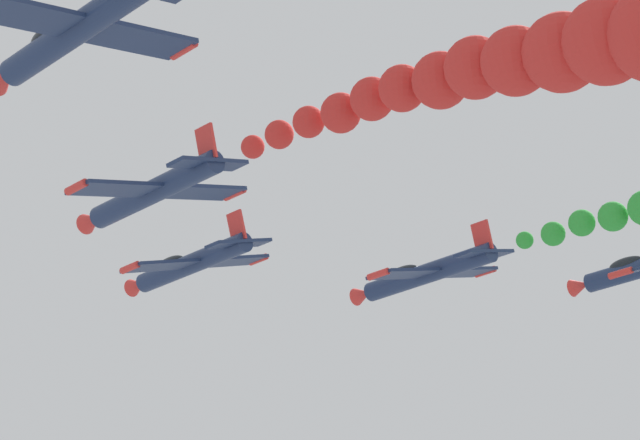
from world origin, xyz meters
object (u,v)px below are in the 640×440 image
airplane_left_inner (152,191)px  airplane_right_inner (426,273)px  airplane_lead (190,264)px  airplane_left_outer (74,30)px

airplane_left_inner → airplane_right_inner: (18.29, -0.61, 0.32)m
airplane_left_inner → airplane_right_inner: bearing=-1.9°
airplane_right_inner → airplane_lead: bearing=138.8°
airplane_lead → airplane_left_inner: size_ratio=1.00×
airplane_lead → airplane_right_inner: airplane_lead is taller
airplane_left_inner → airplane_right_inner: size_ratio=1.00×
airplane_right_inner → airplane_left_outer: size_ratio=1.00×
airplane_left_inner → airplane_right_inner: airplane_right_inner is taller
airplane_lead → airplane_left_inner: bearing=-136.6°
airplane_left_inner → airplane_lead: bearing=43.4°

